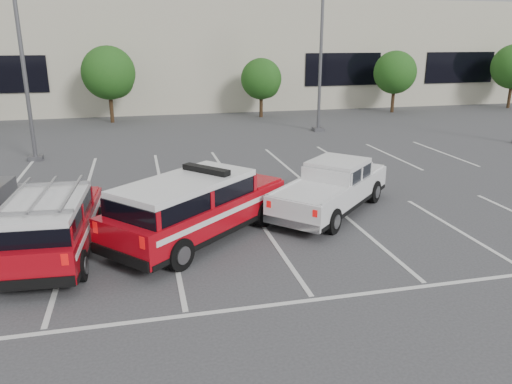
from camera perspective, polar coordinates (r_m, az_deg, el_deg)
ground at (r=13.32m, az=2.48°, el=-6.34°), size 120.00×120.00×0.00m
stall_markings at (r=17.41m, az=-1.54°, el=-0.54°), size 23.00×15.00×0.01m
convention_building at (r=43.74m, az=-9.06°, el=16.29°), size 60.00×16.99×13.20m
tree_mid_left at (r=33.88m, az=-16.34°, el=12.74°), size 3.37×3.37×4.85m
tree_mid_right at (r=34.93m, az=0.73°, el=12.65°), size 2.77×2.77×3.99m
tree_right at (r=38.57m, az=15.68°, el=12.87°), size 3.07×3.07×4.42m
light_pole_left at (r=24.17m, az=-25.36°, el=15.36°), size 0.90×0.60×10.24m
light_pole_mid at (r=29.60m, az=7.48°, el=16.87°), size 0.90×0.60×10.24m
fire_chief_suv at (r=13.66m, az=-6.86°, el=-2.24°), size 5.49×5.19×1.95m
white_pickup at (r=15.97m, az=8.62°, el=-0.02°), size 4.98×4.90×1.60m
ladder_suv at (r=13.43m, az=-22.27°, el=-4.08°), size 2.14×4.80×1.85m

